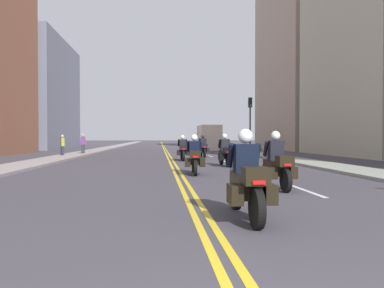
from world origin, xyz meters
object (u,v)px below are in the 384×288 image
motorcycle_0 (247,182)px  motorcycle_4 (183,150)px  motorcycle_3 (225,153)px  parked_truck (208,139)px  pedestrian_2 (62,145)px  traffic_light_near (250,116)px  pedestrian_1 (83,144)px  motorcycle_1 (277,165)px  motorcycle_2 (194,158)px  traffic_cone_1 (270,157)px  motorcycle_5 (203,148)px

motorcycle_0 → motorcycle_4: bearing=90.0°
motorcycle_3 → parked_truck: bearing=81.5°
parked_truck → pedestrian_2: bearing=-132.9°
traffic_light_near → pedestrian_1: traffic_light_near is taller
motorcycle_1 → motorcycle_2: motorcycle_1 is taller
motorcycle_2 → traffic_cone_1: size_ratio=3.26×
motorcycle_0 → motorcycle_4: (-0.03, 16.16, -0.01)m
traffic_light_near → pedestrian_1: (-13.80, 1.57, -2.35)m
pedestrian_2 → motorcycle_1: bearing=-174.9°
traffic_cone_1 → pedestrian_1: size_ratio=0.38×
motorcycle_3 → motorcycle_1: bearing=-92.9°
motorcycle_2 → pedestrian_1: 18.48m
motorcycle_0 → parked_truck: parked_truck is taller
motorcycle_3 → parked_truck: (2.41, 23.47, 0.62)m
motorcycle_1 → motorcycle_5: (-0.03, 16.36, 0.02)m
motorcycle_2 → pedestrian_2: pedestrian_2 is taller
traffic_cone_1 → traffic_light_near: traffic_light_near is taller
motorcycle_2 → motorcycle_5: motorcycle_5 is taller
motorcycle_3 → motorcycle_0: bearing=-101.3°
motorcycle_3 → motorcycle_4: motorcycle_3 is taller
traffic_cone_1 → pedestrian_2: bearing=151.7°
motorcycle_5 → pedestrian_1: pedestrian_1 is taller
motorcycle_1 → parked_truck: 31.60m
parked_truck → motorcycle_3: bearing=-95.9°
motorcycle_3 → pedestrian_1: 16.11m
motorcycle_3 → motorcycle_4: (-1.82, 4.53, -0.01)m
motorcycle_4 → motorcycle_3: bearing=-68.5°
pedestrian_1 → pedestrian_2: (-0.82, -3.27, -0.05)m
traffic_cone_1 → motorcycle_2: bearing=-128.5°
traffic_cone_1 → traffic_light_near: 9.49m
motorcycle_2 → motorcycle_3: 4.33m
motorcycle_0 → pedestrian_1: (-7.80, 24.58, 0.25)m
motorcycle_1 → motorcycle_4: bearing=96.0°
motorcycle_1 → motorcycle_4: motorcycle_1 is taller
motorcycle_1 → motorcycle_4: size_ratio=1.02×
pedestrian_2 → parked_truck: 18.84m
parked_truck → motorcycle_2: bearing=-99.0°
motorcycle_1 → traffic_light_near: traffic_light_near is taller
traffic_light_near → parked_truck: traffic_light_near is taller
motorcycle_1 → motorcycle_3: 8.03m
motorcycle_2 → motorcycle_1: bearing=-62.8°
motorcycle_0 → traffic_cone_1: 14.87m
motorcycle_0 → motorcycle_2: 7.76m
motorcycle_3 → pedestrian_2: bearing=134.5°
motorcycle_3 → traffic_light_near: 12.40m
traffic_cone_1 → motorcycle_5: bearing=118.0°
motorcycle_4 → traffic_cone_1: size_ratio=3.25×
motorcycle_4 → traffic_light_near: 9.48m
motorcycle_0 → motorcycle_5: (1.72, 19.96, 0.03)m
motorcycle_0 → motorcycle_3: bearing=81.2°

